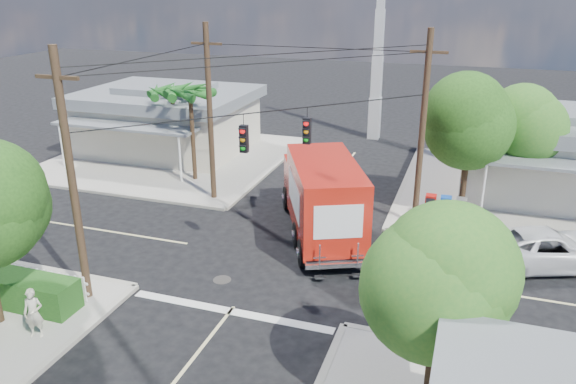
% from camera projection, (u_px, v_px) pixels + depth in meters
% --- Properties ---
extents(ground, '(120.00, 120.00, 0.00)m').
position_uv_depth(ground, '(273.00, 257.00, 23.42)').
color(ground, black).
rests_on(ground, ground).
extents(sidewalk_ne, '(14.12, 14.12, 0.14)m').
position_uv_depth(sidewalk_ne, '(535.00, 197.00, 29.77)').
color(sidewalk_ne, '#A29D92').
rests_on(sidewalk_ne, ground).
extents(sidewalk_nw, '(14.12, 14.12, 0.14)m').
position_uv_depth(sidewalk_nw, '(173.00, 158.00, 36.29)').
color(sidewalk_nw, '#A29D92').
rests_on(sidewalk_nw, ground).
extents(road_markings, '(32.00, 32.00, 0.01)m').
position_uv_depth(road_markings, '(260.00, 274.00, 22.12)').
color(road_markings, beige).
rests_on(road_markings, ground).
extents(building_ne, '(11.80, 10.20, 4.50)m').
position_uv_depth(building_ne, '(574.00, 153.00, 29.44)').
color(building_ne, beige).
rests_on(building_ne, sidewalk_ne).
extents(building_nw, '(10.80, 10.20, 4.30)m').
position_uv_depth(building_nw, '(168.00, 118.00, 37.27)').
color(building_nw, beige).
rests_on(building_nw, sidewalk_nw).
extents(radio_tower, '(0.80, 0.80, 17.00)m').
position_uv_depth(radio_tower, '(378.00, 60.00, 38.98)').
color(radio_tower, silver).
rests_on(radio_tower, ground).
extents(tree_ne_front, '(4.21, 4.14, 6.66)m').
position_uv_depth(tree_ne_front, '(471.00, 122.00, 25.55)').
color(tree_ne_front, '#422D1C').
rests_on(tree_ne_front, sidewalk_ne).
extents(tree_ne_back, '(3.77, 3.66, 5.82)m').
position_uv_depth(tree_ne_back, '(528.00, 128.00, 26.93)').
color(tree_ne_back, '#422D1C').
rests_on(tree_ne_back, sidewalk_ne).
extents(tree_se, '(3.67, 3.54, 5.62)m').
position_uv_depth(tree_se, '(441.00, 283.00, 13.47)').
color(tree_se, '#422D1C').
rests_on(tree_se, sidewalk_se).
extents(palm_nw_front, '(3.01, 3.08, 5.59)m').
position_uv_depth(palm_nw_front, '(190.00, 94.00, 30.52)').
color(palm_nw_front, '#422D1C').
rests_on(palm_nw_front, sidewalk_nw).
extents(palm_nw_back, '(3.01, 3.08, 5.19)m').
position_uv_depth(palm_nw_back, '(172.00, 93.00, 32.58)').
color(palm_nw_back, '#422D1C').
rests_on(palm_nw_back, sidewalk_nw).
extents(utility_poles, '(12.00, 10.68, 9.00)m').
position_uv_depth(utility_poles, '(249.00, 136.00, 23.66)').
color(utility_poles, '#473321').
rests_on(utility_poles, ground).
extents(picket_fence, '(5.94, 0.06, 1.00)m').
position_uv_depth(picket_fence, '(20.00, 276.00, 20.56)').
color(picket_fence, silver).
rests_on(picket_fence, sidewalk_sw).
extents(vending_boxes, '(1.90, 0.50, 1.10)m').
position_uv_depth(vending_boxes, '(445.00, 208.00, 26.72)').
color(vending_boxes, '#AB120C').
rests_on(vending_boxes, sidewalk_ne).
extents(delivery_truck, '(5.80, 8.75, 3.68)m').
position_uv_depth(delivery_truck, '(322.00, 196.00, 24.85)').
color(delivery_truck, black).
rests_on(delivery_truck, ground).
extents(parked_car, '(6.15, 4.43, 1.55)m').
position_uv_depth(parked_car, '(548.00, 249.00, 22.45)').
color(parked_car, silver).
rests_on(parked_car, ground).
extents(pedestrian, '(0.72, 0.59, 1.68)m').
position_uv_depth(pedestrian, '(34.00, 313.00, 17.76)').
color(pedestrian, beige).
rests_on(pedestrian, sidewalk_sw).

